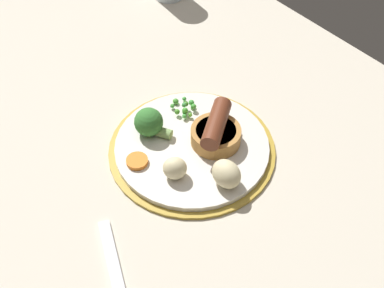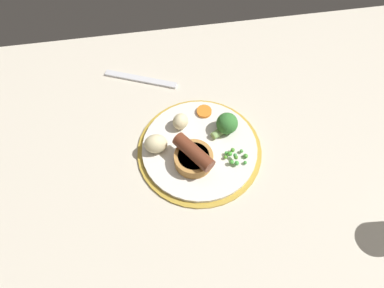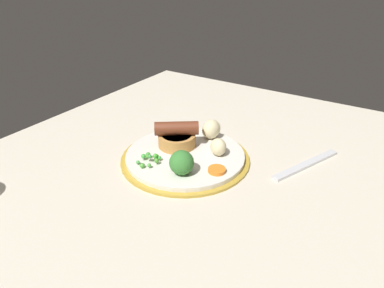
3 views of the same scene
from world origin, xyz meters
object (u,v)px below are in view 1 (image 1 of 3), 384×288
object	(u,v)px
pea_pile	(184,107)
potato_chunk_0	(175,168)
dinner_plate	(192,148)
carrot_slice_0	(137,161)
broccoli_floret_near	(150,123)
sausage_pudding	(216,132)
fork	(116,277)
potato_chunk_1	(226,174)

from	to	relation	value
pea_pile	potato_chunk_0	world-z (taller)	potato_chunk_0
dinner_plate	potato_chunk_0	world-z (taller)	potato_chunk_0
pea_pile	carrot_slice_0	bearing A→B (deg)	108.35
dinner_plate	pea_pile	world-z (taller)	pea_pile
broccoli_floret_near	carrot_slice_0	xyz separation A→B (cm)	(-3.80, 5.33, -1.87)
sausage_pudding	fork	world-z (taller)	sausage_pudding
dinner_plate	pea_pile	xyz separation A→B (cm)	(6.72, -3.87, 1.77)
sausage_pudding	fork	bearing A→B (deg)	164.30
carrot_slice_0	sausage_pudding	bearing A→B (deg)	-109.86
potato_chunk_0	carrot_slice_0	bearing A→B (deg)	26.48
broccoli_floret_near	potato_chunk_1	xyz separation A→B (cm)	(-15.31, -2.45, -0.14)
dinner_plate	fork	bearing A→B (deg)	116.35
pea_pile	carrot_slice_0	distance (cm)	13.31
potato_chunk_1	carrot_slice_0	xyz separation A→B (cm)	(11.51, 7.79, -1.73)
dinner_plate	carrot_slice_0	world-z (taller)	carrot_slice_0
dinner_plate	potato_chunk_0	bearing A→B (deg)	118.30
sausage_pudding	potato_chunk_0	xyz separation A→B (cm)	(-1.35, 9.23, -0.42)
broccoli_floret_near	potato_chunk_1	distance (cm)	15.51
carrot_slice_0	dinner_plate	bearing A→B (deg)	-106.10
broccoli_floret_near	carrot_slice_0	world-z (taller)	broccoli_floret_near
broccoli_floret_near	carrot_slice_0	bearing A→B (deg)	96.78
sausage_pudding	carrot_slice_0	xyz separation A→B (cm)	(4.36, 12.07, -1.86)
potato_chunk_0	sausage_pudding	bearing A→B (deg)	-81.66
pea_pile	carrot_slice_0	xyz separation A→B (cm)	(-4.19, 12.62, -0.58)
potato_chunk_0	fork	distance (cm)	17.92
sausage_pudding	broccoli_floret_near	size ratio (longest dim) A/B	1.50
pea_pile	broccoli_floret_near	world-z (taller)	broccoli_floret_near
dinner_plate	fork	xyz separation A→B (cm)	(-10.83, 21.87, -0.27)
pea_pile	potato_chunk_0	size ratio (longest dim) A/B	1.40
dinner_plate	broccoli_floret_near	size ratio (longest dim) A/B	4.38
pea_pile	sausage_pudding	bearing A→B (deg)	176.30
potato_chunk_0	carrot_slice_0	xyz separation A→B (cm)	(5.71, 2.84, -1.43)
carrot_slice_0	potato_chunk_0	bearing A→B (deg)	-153.52
sausage_pudding	carrot_slice_0	world-z (taller)	sausage_pudding
dinner_plate	sausage_pudding	xyz separation A→B (cm)	(-1.83, -3.31, 3.04)
carrot_slice_0	pea_pile	bearing A→B (deg)	-71.65
dinner_plate	sausage_pudding	bearing A→B (deg)	-118.92
potato_chunk_0	potato_chunk_1	distance (cm)	7.63
dinner_plate	sausage_pudding	distance (cm)	4.86
broccoli_floret_near	fork	world-z (taller)	broccoli_floret_near
sausage_pudding	fork	size ratio (longest dim) A/B	0.50
fork	carrot_slice_0	bearing A→B (deg)	-21.65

